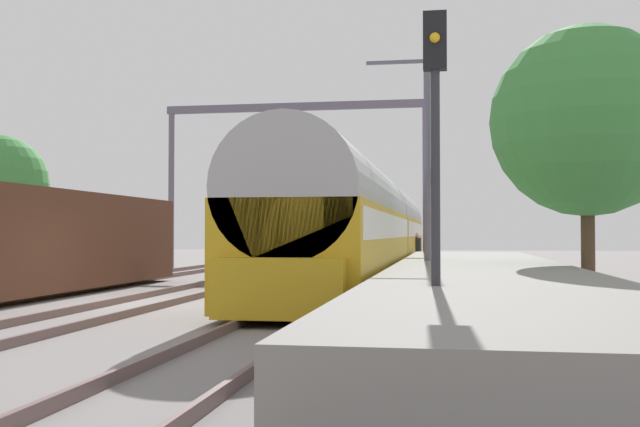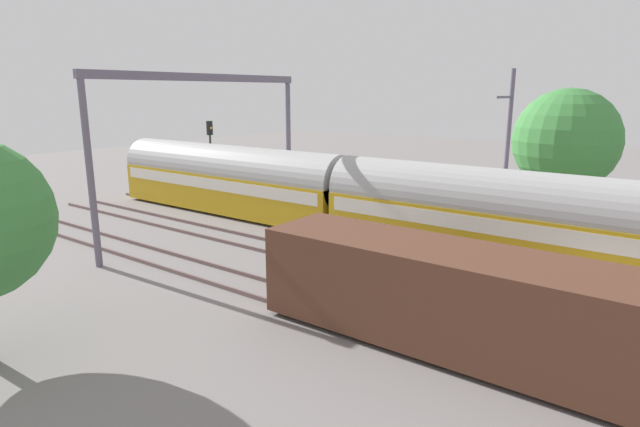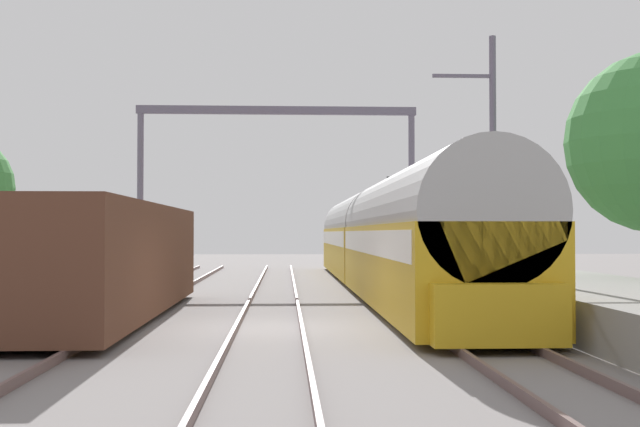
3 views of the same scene
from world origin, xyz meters
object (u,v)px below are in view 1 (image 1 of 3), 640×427
at_px(freight_car, 42,241).
at_px(railway_signal_near, 435,131).
at_px(passenger_train, 371,226).
at_px(railway_signal_far, 428,204).
at_px(catenary_gantry, 295,150).
at_px(person_crossing, 417,247).

distance_m(freight_car, railway_signal_near, 13.68).
xyz_separation_m(passenger_train, freight_car, (-8.22, -10.03, -0.50)).
bearing_deg(railway_signal_far, catenary_gantry, -132.47).
distance_m(passenger_train, railway_signal_near, 18.19).
bearing_deg(passenger_train, railway_signal_near, -81.10).
bearing_deg(person_crossing, passenger_train, -91.10).
bearing_deg(railway_signal_near, passenger_train, 98.90).
xyz_separation_m(freight_car, railway_signal_near, (11.03, -7.89, 1.79)).
relative_size(person_crossing, catenary_gantry, 0.14).
height_order(passenger_train, freight_car, passenger_train).
bearing_deg(person_crossing, freight_car, -108.72).
height_order(person_crossing, railway_signal_far, railway_signal_far).
bearing_deg(railway_signal_far, person_crossing, -94.98).
bearing_deg(railway_signal_far, passenger_train, -99.22).
relative_size(freight_car, person_crossing, 7.51).
relative_size(passenger_train, railway_signal_far, 6.35).
xyz_separation_m(railway_signal_near, catenary_gantry, (-6.92, 23.15, 2.38)).
xyz_separation_m(freight_car, railway_signal_far, (10.14, 21.85, 1.83)).
relative_size(passenger_train, person_crossing, 18.99).
distance_m(passenger_train, freight_car, 12.98).
distance_m(person_crossing, railway_signal_far, 5.29).
distance_m(railway_signal_near, railway_signal_far, 29.75).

